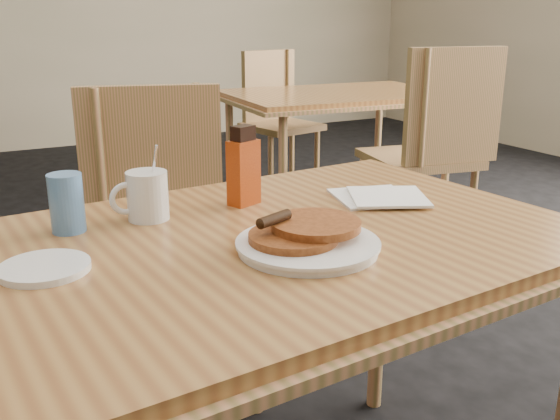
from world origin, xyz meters
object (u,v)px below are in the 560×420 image
Objects in this scene: syrup_bottle at (244,169)px; blue_tumbler at (67,203)px; chair_neighbor_near at (435,138)px; coffee_mug at (146,195)px; chair_main_far at (164,217)px; pancake_plate at (306,240)px; main_table at (270,255)px; neighbor_table at (339,99)px; chair_neighbor_far at (275,109)px.

syrup_bottle is 0.38m from blue_tumbler.
chair_neighbor_near is 8.83× the size of blue_tumbler.
syrup_bottle reaches higher than coffee_mug.
chair_main_far is 3.64× the size of pancake_plate.
chair_neighbor_near reaches higher than main_table.
blue_tumbler is at bearing -135.45° from neighbor_table.
main_table is at bearing -130.18° from chair_neighbor_near.
pancake_plate reaches higher than neighbor_table.
chair_main_far is (0.01, 0.73, -0.14)m from main_table.
syrup_bottle is (-1.37, -2.49, 0.27)m from chair_neighbor_far.
chair_neighbor_far is (1.41, 2.70, -0.15)m from main_table.
coffee_mug is at bearing 159.78° from syrup_bottle.
blue_tumbler is at bearing -107.51° from chair_main_far.
syrup_bottle reaches higher than blue_tumbler.
coffee_mug is 0.16m from blue_tumbler.
blue_tumbler is (-0.35, -0.53, 0.24)m from chair_main_far.
chair_main_far is (-1.41, -1.20, -0.14)m from neighbor_table.
main_table is at bearing -34.21° from coffee_mug.
coffee_mug is at bearing -138.52° from chair_neighbor_near.
main_table is at bearing 102.60° from pancake_plate.
main_table is at bearing -30.81° from blue_tumbler.
pancake_plate is 0.32m from syrup_bottle.
chair_neighbor_far is 5.25× the size of syrup_bottle.
chair_main_far is 8.22× the size of blue_tumbler.
chair_main_far reaches higher than chair_neighbor_far.
pancake_plate is at bearing -127.32° from chair_neighbor_near.
chair_neighbor_near reaches higher than syrup_bottle.
chair_neighbor_near is 6.43× the size of coffee_mug.
neighbor_table is at bearing 61.50° from coffee_mug.
chair_neighbor_near is at bearing -87.90° from neighbor_table.
chair_neighbor_far reaches higher than coffee_mug.
chair_neighbor_far is 3.56× the size of pancake_plate.
chair_neighbor_far is 2.85m from syrup_bottle.
chair_main_far reaches higher than pancake_plate.
neighbor_table is 0.78m from chair_neighbor_near.
neighbor_table is 0.78m from chair_neighbor_far.
neighbor_table is 11.26× the size of blue_tumbler.
blue_tumbler is at bearing -136.88° from chair_neighbor_far.
chair_neighbor_far is 3.14m from pancake_plate.
syrup_bottle is (-1.38, -1.73, 0.12)m from neighbor_table.
main_table is 7.38× the size of syrup_bottle.
blue_tumbler is (-0.16, -0.00, 0.01)m from coffee_mug.
chair_neighbor_near is 2.04m from blue_tumbler.
pancake_plate is (-1.43, -1.27, 0.15)m from chair_neighbor_near.
main_table is 0.25m from syrup_bottle.
chair_neighbor_near is (0.03, -1.54, 0.06)m from chair_neighbor_far.
chair_main_far is 0.61m from coffee_mug.
neighbor_table is at bearing 29.81° from syrup_bottle.
coffee_mug is (-1.60, -1.73, 0.09)m from neighbor_table.
pancake_plate is (-1.40, -2.04, 0.06)m from neighbor_table.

